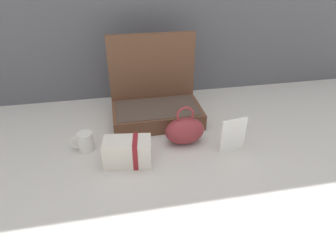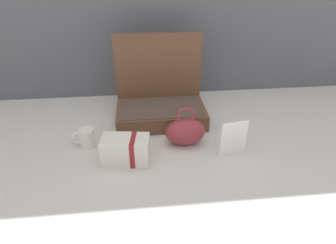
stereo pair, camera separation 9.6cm
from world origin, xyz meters
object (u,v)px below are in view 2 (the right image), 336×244
open_suitcase (160,101)px  teal_pouch_handbag (185,131)px  coffee_mug (87,137)px  info_card_left (234,138)px  cream_toiletry_bag (126,149)px

open_suitcase → teal_pouch_handbag: bearing=-70.5°
coffee_mug → teal_pouch_handbag: bearing=-4.3°
teal_pouch_handbag → info_card_left: teal_pouch_handbag is taller
coffee_mug → info_card_left: size_ratio=0.64×
cream_toiletry_bag → info_card_left: (0.45, -0.00, 0.02)m
open_suitcase → info_card_left: (0.28, -0.35, -0.02)m
teal_pouch_handbag → info_card_left: 0.22m
coffee_mug → info_card_left: (0.64, -0.13, 0.04)m
open_suitcase → teal_pouch_handbag: 0.28m
open_suitcase → info_card_left: bearing=-51.3°
cream_toiletry_bag → coffee_mug: (-0.18, 0.13, -0.01)m
open_suitcase → coffee_mug: size_ratio=4.36×
teal_pouch_handbag → cream_toiletry_bag: size_ratio=0.92×
open_suitcase → cream_toiletry_bag: 0.40m
open_suitcase → cream_toiletry_bag: open_suitcase is taller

